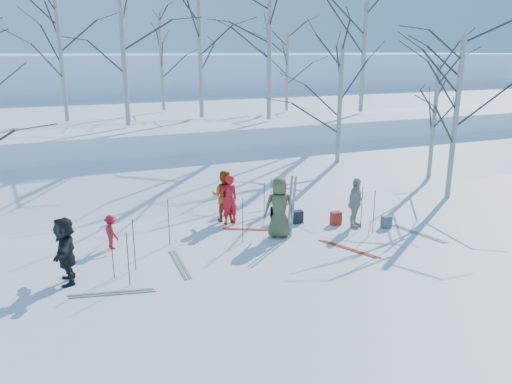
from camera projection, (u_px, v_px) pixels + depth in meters
name	position (u px, v px, depth m)	size (l,w,h in m)	color
ground	(277.00, 251.00, 13.72)	(120.00, 120.00, 0.00)	white
snow_ramp	(204.00, 185.00, 19.90)	(70.00, 9.50, 1.40)	white
snow_plateau	(153.00, 129.00, 28.57)	(70.00, 18.00, 2.20)	white
far_hill	(109.00, 87.00, 46.97)	(90.00, 30.00, 6.00)	white
skier_olive_center	(279.00, 208.00, 14.55)	(0.88, 0.57, 1.80)	#4B4F2F
skier_red_north	(229.00, 200.00, 15.68)	(0.58, 0.38, 1.60)	red
skier_redor_behind	(224.00, 196.00, 15.98)	(0.81, 0.63, 1.66)	#BE490E
skier_red_seated	(111.00, 232.00, 13.78)	(0.63, 0.36, 0.97)	red
skier_cream_east	(355.00, 203.00, 15.38)	(0.92, 0.38, 1.57)	beige
skier_grey_west	(65.00, 250.00, 11.67)	(1.51, 0.48, 1.63)	black
dog	(277.00, 216.00, 15.80)	(0.29, 0.63, 0.53)	black
upright_ski_left	(290.00, 207.00, 14.45)	(0.07, 0.02, 1.90)	silver
upright_ski_right	(293.00, 207.00, 14.43)	(0.07, 0.02, 1.90)	silver
ski_pair_a	(112.00, 293.00, 11.32)	(1.90, 0.59, 0.02)	silver
ski_pair_b	(254.00, 230.00, 15.34)	(1.78, 1.04, 0.02)	red
ski_pair_c	(349.00, 249.00, 13.86)	(0.96, 1.81, 0.02)	red
ski_pair_d	(180.00, 264.00, 12.86)	(0.25, 1.90, 0.02)	silver
ski_pair_e	(418.00, 233.00, 15.02)	(0.64, 1.89, 0.02)	silver
ski_pole_a	(362.00, 208.00, 15.23)	(0.02, 0.02, 1.34)	black
ski_pole_b	(271.00, 198.00, 16.34)	(0.02, 0.02, 1.34)	black
ski_pole_c	(112.00, 252.00, 11.92)	(0.02, 0.02, 1.34)	black
ski_pole_d	(128.00, 259.00, 11.54)	(0.02, 0.02, 1.34)	black
ski_pole_e	(264.00, 203.00, 15.80)	(0.02, 0.02, 1.34)	black
ski_pole_f	(169.00, 222.00, 14.00)	(0.02, 0.02, 1.34)	black
ski_pole_g	(243.00, 221.00, 14.14)	(0.02, 0.02, 1.34)	black
ski_pole_h	(134.00, 245.00, 12.39)	(0.02, 0.02, 1.34)	black
ski_pole_i	(374.00, 212.00, 14.88)	(0.02, 0.02, 1.34)	black
backpack_red	(336.00, 218.00, 15.75)	(0.32, 0.22, 0.42)	#AE241A
backpack_grey	(386.00, 222.00, 15.48)	(0.30, 0.20, 0.38)	#525359
backpack_dark	(297.00, 217.00, 15.93)	(0.34, 0.24, 0.40)	black
birch_plateau_a	(162.00, 64.00, 26.58)	(3.99, 3.99, 4.85)	silver
birch_plateau_c	(61.00, 58.00, 22.08)	(4.49, 4.49, 5.56)	silver
birch_plateau_d	(287.00, 73.00, 26.41)	(3.38, 3.38, 3.97)	silver
birch_plateau_e	(365.00, 30.00, 25.30)	(6.36, 6.36, 8.23)	silver
birch_plateau_f	(200.00, 52.00, 23.35)	(4.90, 4.90, 6.14)	silver
birch_plateau_g	(269.00, 55.00, 22.63)	(4.70, 4.70, 5.86)	silver
birch_plateau_h	(123.00, 50.00, 20.73)	(4.98, 4.98, 6.26)	silver
birch_edge_b	(456.00, 119.00, 17.96)	(4.72, 4.72, 5.88)	silver
birch_edge_c	(434.00, 124.00, 20.52)	(3.95, 3.95, 4.79)	silver
birch_edge_e	(339.00, 113.00, 20.84)	(4.52, 4.52, 5.59)	silver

